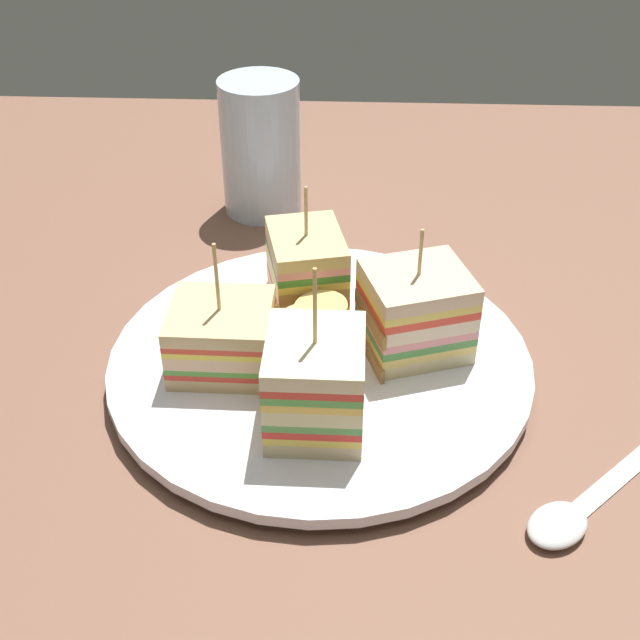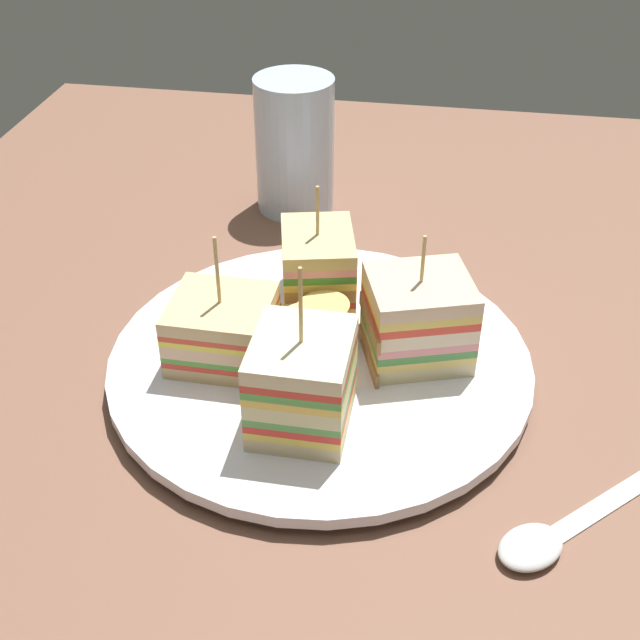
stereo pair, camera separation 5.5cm
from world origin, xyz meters
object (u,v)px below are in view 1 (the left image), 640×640
plate (320,363)px  sandwich_wedge_3 (307,270)px  sandwich_wedge_2 (415,312)px  sandwich_wedge_1 (321,383)px  chip_pile (311,332)px  sandwich_wedge_0 (223,337)px  spoon (578,508)px  drinking_glass (261,157)px

plate → sandwich_wedge_3: bearing=-169.0°
sandwich_wedge_2 → sandwich_wedge_3: sandwich_wedge_3 is taller
sandwich_wedge_1 → chip_pile: size_ratio=1.61×
sandwich_wedge_0 → chip_pile: 5.93cm
plate → sandwich_wedge_3: 7.29cm
plate → sandwich_wedge_2: (-1.33, 6.30, 3.51)cm
sandwich_wedge_1 → spoon: 16.24cm
drinking_glass → sandwich_wedge_3: bearing=16.2°
chip_pile → plate: bearing=57.3°
sandwich_wedge_0 → chip_pile: bearing=15.0°
chip_pile → sandwich_wedge_1: bearing=8.0°
plate → sandwich_wedge_1: sandwich_wedge_1 is taller
plate → drinking_glass: size_ratio=2.38×
sandwich_wedge_2 → sandwich_wedge_3: size_ratio=0.97×
plate → sandwich_wedge_3: (-6.32, -1.23, 3.43)cm
drinking_glass → sandwich_wedge_1: bearing=12.4°
sandwich_wedge_3 → drinking_glass: drinking_glass is taller
sandwich_wedge_2 → drinking_glass: size_ratio=0.77×
plate → spoon: size_ratio=2.17×
drinking_glass → sandwich_wedge_2: bearing=29.4°
sandwich_wedge_2 → spoon: bearing=105.8°
sandwich_wedge_1 → sandwich_wedge_3: sandwich_wedge_1 is taller
sandwich_wedge_1 → plate: bearing=3.6°
sandwich_wedge_2 → sandwich_wedge_1: bearing=34.4°
chip_pile → drinking_glass: size_ratio=0.58×
sandwich_wedge_1 → drinking_glass: (-29.95, -6.57, 0.56)cm
spoon → chip_pile: bearing=-81.2°
plate → sandwich_wedge_3: size_ratio=3.03×
sandwich_wedge_0 → spoon: bearing=-25.8°
spoon → sandwich_wedge_1: bearing=-63.4°
sandwich_wedge_3 → plate: bearing=-1.9°
plate → sandwich_wedge_1: size_ratio=2.57×
sandwich_wedge_0 → sandwich_wedge_3: 8.99cm
sandwich_wedge_2 → drinking_glass: (-22.20, -12.52, 0.67)cm
sandwich_wedge_1 → sandwich_wedge_3: 12.84cm
plate → chip_pile: (-0.39, -0.61, 2.28)cm
sandwich_wedge_0 → sandwich_wedge_2: 12.88cm
sandwich_wedge_1 → sandwich_wedge_2: size_ratio=1.21×
sandwich_wedge_1 → chip_pile: (-6.82, -0.96, -1.34)cm
sandwich_wedge_1 → chip_pile: 7.02cm
sandwich_wedge_2 → chip_pile: 7.08cm
sandwich_wedge_2 → spoon: (13.13, 8.81, -4.01)cm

